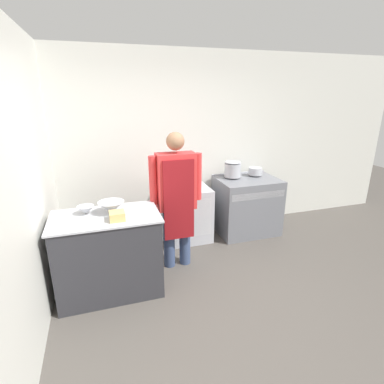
{
  "coord_description": "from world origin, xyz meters",
  "views": [
    {
      "loc": [
        -1.02,
        -2.23,
        2.1
      ],
      "look_at": [
        0.05,
        1.14,
        0.93
      ],
      "focal_mm": 28.0,
      "sensor_mm": 36.0,
      "label": 1
    }
  ],
  "objects_px": {
    "stove": "(247,205)",
    "fridge_unit": "(185,213)",
    "plastic_tub": "(117,216)",
    "stock_pot": "(233,169)",
    "sauce_pot": "(255,171)",
    "person_cook": "(176,194)",
    "mixing_bowl": "(111,207)"
  },
  "relations": [
    {
      "from": "mixing_bowl",
      "to": "plastic_tub",
      "type": "relative_size",
      "value": 1.83
    },
    {
      "from": "person_cook",
      "to": "stock_pot",
      "type": "xyz_separation_m",
      "value": [
        1.08,
        0.75,
        0.05
      ]
    },
    {
      "from": "stove",
      "to": "person_cook",
      "type": "xyz_separation_m",
      "value": [
        -1.29,
        -0.63,
        0.53
      ]
    },
    {
      "from": "person_cook",
      "to": "sauce_pot",
      "type": "bearing_deg",
      "value": 27.01
    },
    {
      "from": "fridge_unit",
      "to": "stove",
      "type": "bearing_deg",
      "value": -3.71
    },
    {
      "from": "plastic_tub",
      "to": "stock_pot",
      "type": "bearing_deg",
      "value": 33.34
    },
    {
      "from": "person_cook",
      "to": "mixing_bowl",
      "type": "distance_m",
      "value": 0.8
    },
    {
      "from": "mixing_bowl",
      "to": "stove",
      "type": "bearing_deg",
      "value": 22.6
    },
    {
      "from": "stove",
      "to": "person_cook",
      "type": "distance_m",
      "value": 1.53
    },
    {
      "from": "plastic_tub",
      "to": "stock_pot",
      "type": "height_order",
      "value": "stock_pot"
    },
    {
      "from": "fridge_unit",
      "to": "person_cook",
      "type": "xyz_separation_m",
      "value": [
        -0.31,
        -0.69,
        0.56
      ]
    },
    {
      "from": "plastic_tub",
      "to": "person_cook",
      "type": "bearing_deg",
      "value": 31.21
    },
    {
      "from": "fridge_unit",
      "to": "plastic_tub",
      "type": "distance_m",
      "value": 1.62
    },
    {
      "from": "sauce_pot",
      "to": "fridge_unit",
      "type": "bearing_deg",
      "value": -177.06
    },
    {
      "from": "person_cook",
      "to": "stock_pot",
      "type": "distance_m",
      "value": 1.32
    },
    {
      "from": "fridge_unit",
      "to": "stock_pot",
      "type": "relative_size",
      "value": 3.19
    },
    {
      "from": "stove",
      "to": "stock_pot",
      "type": "distance_m",
      "value": 0.62
    },
    {
      "from": "stove",
      "to": "plastic_tub",
      "type": "bearing_deg",
      "value": -152.11
    },
    {
      "from": "person_cook",
      "to": "mixing_bowl",
      "type": "height_order",
      "value": "person_cook"
    },
    {
      "from": "plastic_tub",
      "to": "fridge_unit",
      "type": "bearing_deg",
      "value": 47.61
    },
    {
      "from": "stove",
      "to": "stock_pot",
      "type": "bearing_deg",
      "value": 149.01
    },
    {
      "from": "stove",
      "to": "person_cook",
      "type": "relative_size",
      "value": 0.54
    },
    {
      "from": "stock_pot",
      "to": "sauce_pot",
      "type": "xyz_separation_m",
      "value": [
        0.39,
        0.0,
        -0.07
      ]
    },
    {
      "from": "stove",
      "to": "mixing_bowl",
      "type": "xyz_separation_m",
      "value": [
        -2.05,
        -0.85,
        0.53
      ]
    },
    {
      "from": "fridge_unit",
      "to": "person_cook",
      "type": "distance_m",
      "value": 0.94
    },
    {
      "from": "person_cook",
      "to": "plastic_tub",
      "type": "relative_size",
      "value": 11.27
    },
    {
      "from": "person_cook",
      "to": "fridge_unit",
      "type": "bearing_deg",
      "value": 66.07
    },
    {
      "from": "fridge_unit",
      "to": "plastic_tub",
      "type": "bearing_deg",
      "value": -132.39
    },
    {
      "from": "fridge_unit",
      "to": "stock_pot",
      "type": "bearing_deg",
      "value": 4.41
    },
    {
      "from": "stove",
      "to": "fridge_unit",
      "type": "height_order",
      "value": "stove"
    },
    {
      "from": "stock_pot",
      "to": "sauce_pot",
      "type": "distance_m",
      "value": 0.39
    },
    {
      "from": "mixing_bowl",
      "to": "stock_pot",
      "type": "xyz_separation_m",
      "value": [
        1.85,
        0.98,
        0.05
      ]
    }
  ]
}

